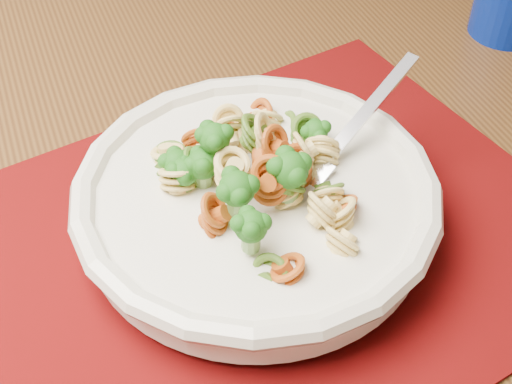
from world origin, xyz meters
name	(u,v)px	position (x,y,z in m)	size (l,w,h in m)	color
dining_table	(250,240)	(0.67, -0.28, 0.65)	(1.34, 0.91, 0.77)	#503316
placemat	(260,242)	(0.65, -0.39, 0.77)	(0.49, 0.38, 0.00)	#4E0306
pasta_bowl	(256,200)	(0.65, -0.37, 0.81)	(0.29, 0.29, 0.05)	silver
pasta_broccoli_heap	(256,186)	(0.65, -0.37, 0.82)	(0.24, 0.24, 0.06)	#E2C66F
fork	(315,173)	(0.70, -0.37, 0.82)	(0.19, 0.02, 0.01)	silver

